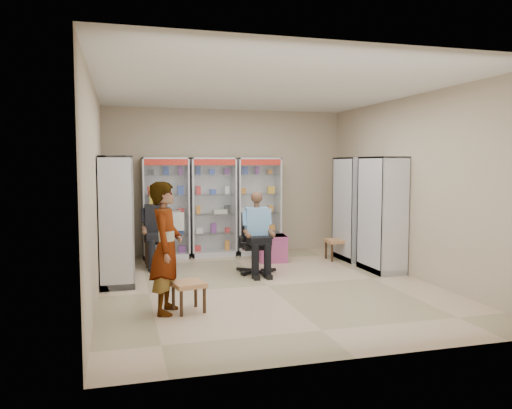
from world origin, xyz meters
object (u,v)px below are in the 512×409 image
object	(u,v)px
cabinet_left_near	(117,221)
wooden_chair	(156,240)
cabinet_right_near	(382,214)
office_chair	(256,243)
cabinet_back_left	(166,208)
cabinet_back_mid	(213,207)
cabinet_back_right	(258,206)
woven_stool_a	(337,250)
cabinet_left_far	(117,214)
seated_shopkeeper	(256,235)
woven_stool_b	(189,297)
cabinet_right_far	(353,209)
pink_trunk	(272,248)
standing_man	(166,248)

from	to	relation	value
cabinet_left_near	wooden_chair	distance (m)	1.56
cabinet_right_near	office_chair	xyz separation A→B (m)	(-2.17, 0.41, -0.48)
cabinet_back_left	cabinet_back_mid	distance (m)	0.95
cabinet_left_near	cabinet_back_right	bearing A→B (deg)	125.65
woven_stool_a	cabinet_back_mid	bearing A→B (deg)	153.95
cabinet_left_far	cabinet_left_near	world-z (taller)	same
cabinet_back_right	seated_shopkeeper	bearing A→B (deg)	-106.18
cabinet_right_near	cabinet_left_near	size ratio (longest dim) A/B	1.00
seated_shopkeeper	woven_stool_b	world-z (taller)	seated_shopkeeper
cabinet_left_far	woven_stool_b	xyz separation A→B (m)	(0.87, -2.83, -0.81)
wooden_chair	cabinet_right_far	bearing A→B (deg)	-6.04
cabinet_left_near	pink_trunk	world-z (taller)	cabinet_left_near
cabinet_back_mid	standing_man	world-z (taller)	cabinet_back_mid
cabinet_back_right	cabinet_right_near	xyz separation A→B (m)	(1.63, -2.23, 0.00)
cabinet_left_near	seated_shopkeeper	distance (m)	2.32
cabinet_left_near	office_chair	distance (m)	2.35
pink_trunk	cabinet_back_right	bearing A→B (deg)	92.29
cabinet_left_near	woven_stool_a	size ratio (longest dim) A/B	4.97
cabinet_back_left	woven_stool_b	distance (m)	3.84
cabinet_right_near	wooden_chair	size ratio (longest dim) A/B	2.13
cabinet_back_left	cabinet_back_mid	world-z (taller)	same
pink_trunk	cabinet_left_near	bearing A→B (deg)	-158.47
cabinet_back_left	cabinet_back_right	size ratio (longest dim) A/B	1.00
office_chair	wooden_chair	bearing A→B (deg)	148.20
woven_stool_a	cabinet_right_far	bearing A→B (deg)	-5.23
cabinet_back_right	pink_trunk	xyz separation A→B (m)	(0.04, -0.90, -0.75)
cabinet_back_mid	seated_shopkeeper	world-z (taller)	cabinet_back_mid
cabinet_back_mid	cabinet_left_near	world-z (taller)	same
cabinet_right_far	cabinet_left_far	bearing A→B (deg)	87.43
cabinet_right_near	woven_stool_b	size ratio (longest dim) A/B	5.25
cabinet_back_left	cabinet_left_near	bearing A→B (deg)	-114.61
cabinet_left_far	woven_stool_a	size ratio (longest dim) A/B	4.97
cabinet_back_mid	wooden_chair	size ratio (longest dim) A/B	2.13
cabinet_right_far	wooden_chair	bearing A→B (deg)	83.96
cabinet_left_far	pink_trunk	world-z (taller)	cabinet_left_far
cabinet_back_right	office_chair	size ratio (longest dim) A/B	1.93
seated_shopkeeper	woven_stool_a	world-z (taller)	seated_shopkeeper
cabinet_back_right	standing_man	bearing A→B (deg)	-120.86
cabinet_back_mid	cabinet_left_near	xyz separation A→B (m)	(-1.88, -2.03, 0.00)
seated_shopkeeper	woven_stool_a	xyz separation A→B (m)	(1.84, 0.77, -0.46)
cabinet_back_left	office_chair	world-z (taller)	cabinet_back_left
woven_stool_a	standing_man	distance (m)	4.44
cabinet_left_far	woven_stool_b	bearing A→B (deg)	17.19
cabinet_left_near	standing_man	bearing A→B (deg)	19.55
wooden_chair	woven_stool_b	xyz separation A→B (m)	(0.19, -3.03, -0.28)
cabinet_back_mid	seated_shopkeeper	distance (m)	1.94
wooden_chair	pink_trunk	size ratio (longest dim) A/B	1.79
cabinet_back_left	seated_shopkeeper	bearing A→B (deg)	-53.94
cabinet_left_far	woven_stool_b	world-z (taller)	cabinet_left_far
cabinet_back_left	office_chair	distance (m)	2.32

